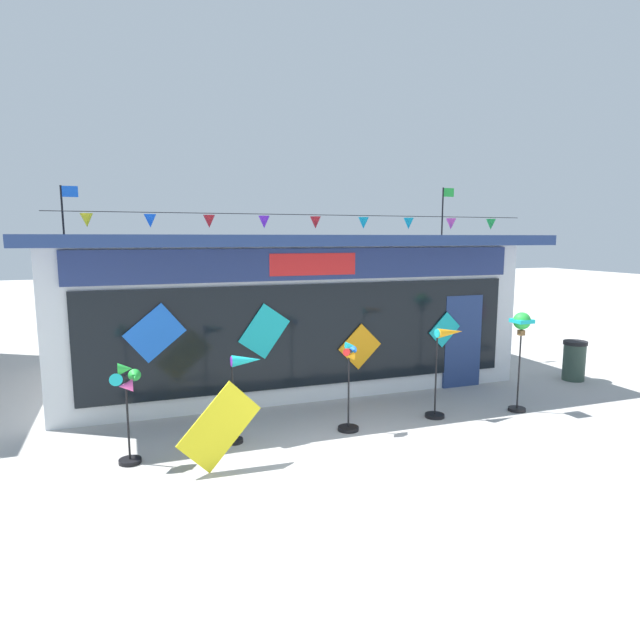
{
  "coord_description": "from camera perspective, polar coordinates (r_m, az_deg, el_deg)",
  "views": [
    {
      "loc": [
        -3.1,
        -6.37,
        3.22
      ],
      "look_at": [
        0.3,
        3.06,
        1.67
      ],
      "focal_mm": 30.07,
      "sensor_mm": 36.0,
      "label": 1
    }
  ],
  "objects": [
    {
      "name": "wind_spinner_left",
      "position": [
        8.54,
        -8.25,
        -6.34
      ],
      "size": [
        0.61,
        0.29,
        1.41
      ],
      "color": "black",
      "rests_on": "ground_plane"
    },
    {
      "name": "wind_spinner_far_left",
      "position": [
        8.1,
        -19.91,
        -7.56
      ],
      "size": [
        0.42,
        0.32,
        1.49
      ],
      "color": "black",
      "rests_on": "ground_plane"
    },
    {
      "name": "trash_bin",
      "position": [
        13.5,
        25.43,
        -3.9
      ],
      "size": [
        0.52,
        0.52,
        0.9
      ],
      "color": "#2D4238",
      "rests_on": "ground_plane"
    },
    {
      "name": "ground_plane",
      "position": [
        7.78,
        5.8,
        -15.71
      ],
      "size": [
        80.0,
        80.0,
        0.0
      ],
      "primitive_type": "plane",
      "color": "#ADAAA5"
    },
    {
      "name": "wind_spinner_center_right",
      "position": [
        9.87,
        13.12,
        -4.06
      ],
      "size": [
        0.72,
        0.35,
        1.63
      ],
      "color": "black",
      "rests_on": "ground_plane"
    },
    {
      "name": "wind_spinner_center_left",
      "position": [
        8.98,
        3.12,
        -7.01
      ],
      "size": [
        0.36,
        0.36,
        1.53
      ],
      "color": "black",
      "rests_on": "ground_plane"
    },
    {
      "name": "display_kite_on_ground",
      "position": [
        7.72,
        -10.65,
        -11.09
      ],
      "size": [
        1.23,
        0.24,
        1.23
      ],
      "primitive_type": "cube",
      "rotation": [
        -0.19,
        0.79,
        0.0
      ],
      "color": "yellow",
      "rests_on": "ground_plane"
    },
    {
      "name": "kite_shop_building",
      "position": [
        12.77,
        -4.57,
        1.7
      ],
      "size": [
        9.91,
        6.16,
        4.5
      ],
      "color": "silver",
      "rests_on": "ground_plane"
    },
    {
      "name": "wind_spinner_right",
      "position": [
        10.51,
        20.62,
        -1.42
      ],
      "size": [
        0.32,
        0.32,
        1.87
      ],
      "color": "black",
      "rests_on": "ground_plane"
    }
  ]
}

